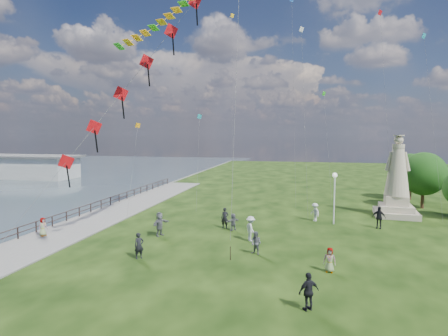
% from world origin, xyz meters
% --- Properties ---
extents(waterfront, '(200.00, 200.00, 1.51)m').
position_xyz_m(waterfront, '(-15.24, 8.99, -0.06)').
color(waterfront, '#2F3E47').
rests_on(waterfront, ground).
extents(pier_pavilion, '(30.00, 8.00, 4.40)m').
position_xyz_m(pier_pavilion, '(-52.00, 42.00, 1.84)').
color(pier_pavilion, '#A0A09B').
rests_on(pier_pavilion, ground).
extents(statue, '(4.23, 4.23, 8.02)m').
position_xyz_m(statue, '(13.99, 19.14, 3.03)').
color(statue, tan).
rests_on(statue, ground).
extents(lamppost, '(0.43, 0.43, 4.66)m').
position_xyz_m(lamppost, '(7.74, 14.49, 3.36)').
color(lamppost, silver).
rests_on(lamppost, ground).
extents(tree_row, '(6.29, 14.28, 6.16)m').
position_xyz_m(tree_row, '(18.19, 24.88, 3.53)').
color(tree_row, '#382314').
rests_on(tree_row, ground).
extents(person_0, '(0.73, 0.73, 1.71)m').
position_xyz_m(person_0, '(-5.39, 2.05, 0.85)').
color(person_0, black).
rests_on(person_0, ground).
extents(person_1, '(0.89, 0.75, 1.57)m').
position_xyz_m(person_1, '(1.98, 4.46, 0.78)').
color(person_1, '#595960').
rests_on(person_1, ground).
extents(person_2, '(1.19, 1.38, 1.91)m').
position_xyz_m(person_2, '(1.17, 7.59, 0.95)').
color(person_2, silver).
rests_on(person_2, ground).
extents(person_3, '(1.17, 1.03, 1.79)m').
position_xyz_m(person_3, '(5.38, -3.00, 0.90)').
color(person_3, black).
rests_on(person_3, ground).
extents(person_4, '(0.77, 0.54, 1.47)m').
position_xyz_m(person_4, '(6.63, 2.18, 0.73)').
color(person_4, '#595960').
rests_on(person_4, ground).
extents(person_5, '(1.28, 1.94, 1.93)m').
position_xyz_m(person_5, '(-6.13, 7.43, 0.97)').
color(person_5, '#595960').
rests_on(person_5, ground).
extents(person_6, '(0.65, 0.43, 1.79)m').
position_xyz_m(person_6, '(-1.56, 10.93, 0.89)').
color(person_6, black).
rests_on(person_6, ground).
extents(person_8, '(1.11, 1.22, 1.70)m').
position_xyz_m(person_8, '(6.11, 15.29, 0.85)').
color(person_8, silver).
rests_on(person_8, ground).
extents(person_9, '(1.24, 0.90, 1.91)m').
position_xyz_m(person_9, '(11.42, 13.69, 0.95)').
color(person_9, black).
rests_on(person_9, ground).
extents(person_10, '(0.62, 0.81, 1.47)m').
position_xyz_m(person_10, '(-15.00, 5.16, 0.73)').
color(person_10, '#595960').
rests_on(person_10, ground).
extents(person_11, '(1.32, 1.39, 1.44)m').
position_xyz_m(person_11, '(-0.72, 10.39, 0.72)').
color(person_11, '#595960').
rests_on(person_11, ground).
extents(red_kite_train, '(12.47, 9.35, 20.46)m').
position_xyz_m(red_kite_train, '(-5.95, 4.63, 12.74)').
color(red_kite_train, black).
rests_on(red_kite_train, ground).
extents(small_kites, '(30.44, 19.12, 24.08)m').
position_xyz_m(small_kites, '(3.23, 23.28, 13.99)').
color(small_kites, teal).
rests_on(small_kites, ground).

